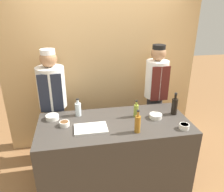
{
  "coord_description": "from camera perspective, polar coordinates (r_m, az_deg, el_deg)",
  "views": [
    {
      "loc": [
        -0.45,
        -2.27,
        2.22
      ],
      "look_at": [
        0.0,
        0.17,
        1.18
      ],
      "focal_mm": 35.0,
      "sensor_mm": 36.0,
      "label": 1
    }
  ],
  "objects": [
    {
      "name": "ground_plane",
      "position": [
        3.2,
        0.58,
        -20.99
      ],
      "size": [
        14.0,
        14.0,
        0.0
      ],
      "primitive_type": "plane",
      "color": "olive"
    },
    {
      "name": "cabinet_wall",
      "position": [
        3.51,
        -2.67,
        5.97
      ],
      "size": [
        3.02,
        0.18,
        2.4
      ],
      "color": "tan",
      "rests_on": "ground_plane"
    },
    {
      "name": "counter",
      "position": [
        2.91,
        0.62,
        -14.62
      ],
      "size": [
        1.84,
        0.84,
        0.9
      ],
      "color": "#3D3833",
      "rests_on": "ground_plane"
    },
    {
      "name": "sauce_bowl_orange",
      "position": [
        2.8,
        11.36,
        -5.08
      ],
      "size": [
        0.16,
        0.16,
        0.05
      ],
      "color": "silver",
      "rests_on": "counter"
    },
    {
      "name": "sauce_bowl_white",
      "position": [
        2.82,
        -15.33,
        -5.31
      ],
      "size": [
        0.16,
        0.16,
        0.05
      ],
      "color": "silver",
      "rests_on": "counter"
    },
    {
      "name": "sauce_bowl_red",
      "position": [
        2.65,
        18.36,
        -7.51
      ],
      "size": [
        0.11,
        0.11,
        0.06
      ],
      "color": "silver",
      "rests_on": "counter"
    },
    {
      "name": "sauce_bowl_brown",
      "position": [
        2.64,
        -12.31,
        -7.02
      ],
      "size": [
        0.12,
        0.12,
        0.05
      ],
      "color": "silver",
      "rests_on": "counter"
    },
    {
      "name": "cutting_board",
      "position": [
        2.54,
        -5.56,
        -8.41
      ],
      "size": [
        0.38,
        0.24,
        0.02
      ],
      "color": "white",
      "rests_on": "counter"
    },
    {
      "name": "bottle_soy",
      "position": [
        2.92,
        16.01,
        -2.52
      ],
      "size": [
        0.08,
        0.08,
        0.3
      ],
      "color": "black",
      "rests_on": "counter"
    },
    {
      "name": "bottle_amber",
      "position": [
        2.44,
        6.7,
        -7.19
      ],
      "size": [
        0.07,
        0.07,
        0.27
      ],
      "color": "#9E661E",
      "rests_on": "counter"
    },
    {
      "name": "bottle_oil",
      "position": [
        2.77,
        6.3,
        -3.77
      ],
      "size": [
        0.06,
        0.06,
        0.22
      ],
      "color": "olive",
      "rests_on": "counter"
    },
    {
      "name": "bottle_clear",
      "position": [
        2.82,
        -8.86,
        -3.36
      ],
      "size": [
        0.08,
        0.08,
        0.23
      ],
      "color": "silver",
      "rests_on": "counter"
    },
    {
      "name": "chef_left",
      "position": [
        3.2,
        -15.06,
        -2.08
      ],
      "size": [
        0.38,
        0.38,
        1.69
      ],
      "color": "#28282D",
      "rests_on": "ground_plane"
    },
    {
      "name": "chef_right",
      "position": [
        3.4,
        11.2,
        0.17
      ],
      "size": [
        0.33,
        0.33,
        1.7
      ],
      "color": "#28282D",
      "rests_on": "ground_plane"
    }
  ]
}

